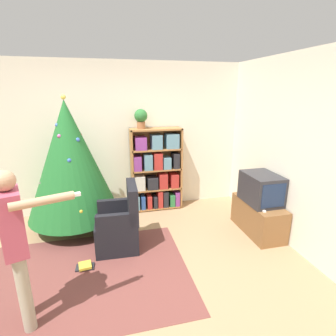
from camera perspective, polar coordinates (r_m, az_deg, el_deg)
ground_plane at (r=3.30m, az=-9.65°, el=-23.41°), size 14.00×14.00×0.00m
wall_back at (r=4.73m, az=-12.38°, el=6.26°), size 8.00×0.10×2.60m
wall_right at (r=3.65m, az=29.89°, el=1.49°), size 0.10×8.00×2.60m
area_rug at (r=3.48m, az=-18.13°, el=-21.56°), size 2.50×1.79×0.01m
bookshelf at (r=4.71m, az=-2.56°, el=-0.66°), size 0.90×0.31×1.49m
tv_stand at (r=4.32m, az=19.01°, el=-10.03°), size 0.43×0.92×0.49m
television at (r=4.13m, az=19.63°, el=-4.23°), size 0.44×0.61×0.44m
game_remote at (r=3.93m, az=19.91°, el=-8.60°), size 0.04×0.12×0.02m
christmas_tree at (r=4.21m, az=-20.54°, el=1.59°), size 1.37×1.37×2.06m
armchair at (r=3.74m, az=-10.50°, el=-12.31°), size 0.59×0.58×0.92m
standing_person at (r=2.66m, az=-30.14°, el=-13.25°), size 0.71×0.45×1.50m
potted_plant at (r=4.50m, az=-5.92°, el=10.91°), size 0.22×0.22×0.33m
book_pile_near_tree at (r=4.23m, az=-12.28°, el=-12.92°), size 0.24×0.19×0.12m
book_pile_by_chair at (r=3.59m, az=-17.60°, el=-19.73°), size 0.22×0.17×0.06m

